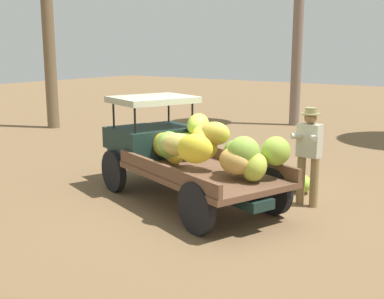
{
  "coord_description": "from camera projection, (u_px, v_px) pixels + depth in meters",
  "views": [
    {
      "loc": [
        -4.71,
        7.18,
        2.8
      ],
      "look_at": [
        0.36,
        0.19,
        1.01
      ],
      "focal_mm": 46.3,
      "sensor_mm": 36.0,
      "label": 1
    }
  ],
  "objects": [
    {
      "name": "ground_plane",
      "position": [
        214.0,
        205.0,
        8.97
      ],
      "size": [
        60.0,
        60.0,
        0.0
      ],
      "primitive_type": "plane",
      "color": "brown"
    },
    {
      "name": "loose_banana_bunch",
      "position": [
        300.0,
        183.0,
        9.72
      ],
      "size": [
        0.71,
        0.68,
        0.38
      ],
      "primitive_type": "ellipsoid",
      "rotation": [
        0.0,
        -0.02,
        2.45
      ],
      "color": "#8DB735",
      "rests_on": "ground"
    },
    {
      "name": "farmer",
      "position": [
        309.0,
        150.0,
        8.73
      ],
      "size": [
        0.53,
        0.47,
        1.77
      ],
      "rotation": [
        0.0,
        0.0,
        1.52
      ],
      "color": "olive",
      "rests_on": "ground"
    },
    {
      "name": "truck",
      "position": [
        182.0,
        150.0,
        9.12
      ],
      "size": [
        4.66,
        2.88,
        1.85
      ],
      "rotation": [
        0.0,
        0.0,
        -0.33
      ],
      "color": "#182C27",
      "rests_on": "ground"
    }
  ]
}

